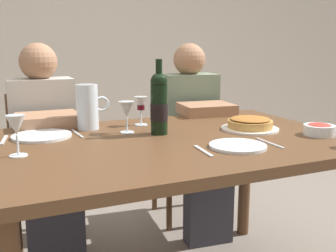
# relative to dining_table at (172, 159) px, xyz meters

# --- Properties ---
(back_wall) EXTENTS (8.00, 0.10, 2.80)m
(back_wall) POSITION_rel_dining_table_xyz_m (0.00, 2.57, 0.73)
(back_wall) COLOR beige
(back_wall) RESTS_ON ground
(dining_table) EXTENTS (1.50, 1.00, 0.76)m
(dining_table) POSITION_rel_dining_table_xyz_m (0.00, 0.00, 0.00)
(dining_table) COLOR brown
(dining_table) RESTS_ON ground
(wine_bottle) EXTENTS (0.08, 0.08, 0.33)m
(wine_bottle) POSITION_rel_dining_table_xyz_m (-0.02, 0.10, 0.23)
(wine_bottle) COLOR black
(wine_bottle) RESTS_ON dining_table
(water_pitcher) EXTENTS (0.15, 0.10, 0.21)m
(water_pitcher) POSITION_rel_dining_table_xyz_m (-0.28, 0.33, 0.18)
(water_pitcher) COLOR silver
(water_pitcher) RESTS_ON dining_table
(baked_tart) EXTENTS (0.26, 0.26, 0.06)m
(baked_tart) POSITION_rel_dining_table_xyz_m (0.40, 0.02, 0.12)
(baked_tart) COLOR white
(baked_tart) RESTS_ON dining_table
(salad_bowl) EXTENTS (0.13, 0.13, 0.05)m
(salad_bowl) POSITION_rel_dining_table_xyz_m (0.61, -0.20, 0.12)
(salad_bowl) COLOR silver
(salad_bowl) RESTS_ON dining_table
(wine_glass_left_diner) EXTENTS (0.07, 0.07, 0.14)m
(wine_glass_left_diner) POSITION_rel_dining_table_xyz_m (-0.03, 0.32, 0.19)
(wine_glass_left_diner) COLOR silver
(wine_glass_left_diner) RESTS_ON dining_table
(wine_glass_right_diner) EXTENTS (0.07, 0.07, 0.15)m
(wine_glass_right_diner) POSITION_rel_dining_table_xyz_m (-0.61, -0.03, 0.20)
(wine_glass_right_diner) COLOR silver
(wine_glass_right_diner) RESTS_ON dining_table
(wine_glass_centre) EXTENTS (0.07, 0.07, 0.14)m
(wine_glass_centre) POSITION_rel_dining_table_xyz_m (-0.14, 0.18, 0.19)
(wine_glass_centre) COLOR silver
(wine_glass_centre) RESTS_ON dining_table
(dinner_plate_left_setting) EXTENTS (0.22, 0.22, 0.01)m
(dinner_plate_left_setting) POSITION_rel_dining_table_xyz_m (0.17, -0.24, 0.10)
(dinner_plate_left_setting) COLOR silver
(dinner_plate_left_setting) RESTS_ON dining_table
(dinner_plate_right_setting) EXTENTS (0.25, 0.25, 0.01)m
(dinner_plate_right_setting) POSITION_rel_dining_table_xyz_m (-0.50, 0.24, 0.10)
(dinner_plate_right_setting) COLOR silver
(dinner_plate_right_setting) RESTS_ON dining_table
(fork_left_setting) EXTENTS (0.03, 0.16, 0.00)m
(fork_left_setting) POSITION_rel_dining_table_xyz_m (0.02, -0.24, 0.09)
(fork_left_setting) COLOR silver
(fork_left_setting) RESTS_ON dining_table
(knife_left_setting) EXTENTS (0.02, 0.18, 0.00)m
(knife_left_setting) POSITION_rel_dining_table_xyz_m (0.32, -0.24, 0.09)
(knife_left_setting) COLOR silver
(knife_left_setting) RESTS_ON dining_table
(knife_right_setting) EXTENTS (0.02, 0.18, 0.00)m
(knife_right_setting) POSITION_rel_dining_table_xyz_m (-0.35, 0.24, 0.09)
(knife_right_setting) COLOR silver
(knife_right_setting) RESTS_ON dining_table
(spoon_right_setting) EXTENTS (0.04, 0.16, 0.00)m
(spoon_right_setting) POSITION_rel_dining_table_xyz_m (-0.65, 0.24, 0.09)
(spoon_right_setting) COLOR silver
(spoon_right_setting) RESTS_ON dining_table
(chair_left) EXTENTS (0.40, 0.40, 0.87)m
(chair_left) POSITION_rel_dining_table_xyz_m (-0.45, 0.88, -0.17)
(chair_left) COLOR brown
(chair_left) RESTS_ON ground
(diner_left) EXTENTS (0.34, 0.50, 1.16)m
(diner_left) POSITION_rel_dining_table_xyz_m (-0.45, 0.64, -0.05)
(diner_left) COLOR #B7B2A8
(diner_left) RESTS_ON ground
(chair_right) EXTENTS (0.44, 0.44, 0.87)m
(chair_right) POSITION_rel_dining_table_xyz_m (0.46, 0.87, -0.17)
(chair_right) COLOR brown
(chair_right) RESTS_ON ground
(diner_right) EXTENTS (0.37, 0.53, 1.16)m
(diner_right) POSITION_rel_dining_table_xyz_m (0.44, 0.63, -0.05)
(diner_right) COLOR gray
(diner_right) RESTS_ON ground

